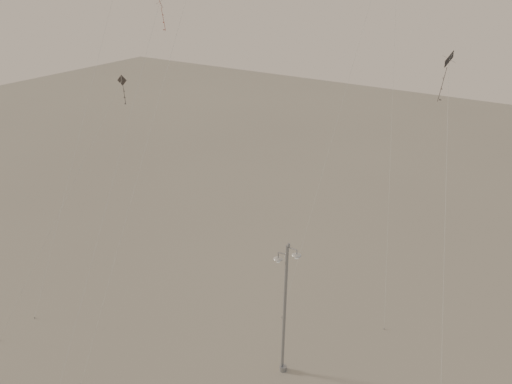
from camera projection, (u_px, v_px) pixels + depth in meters
The scene contains 4 objects.
street_lamp at pixel (285, 306), 31.54m from camera, with size 1.62×0.57×8.45m.
kite_3 at pixel (135, 101), 31.34m from camera, with size 3.41×14.16×20.29m.
kite_4 at pixel (446, 160), 24.20m from camera, with size 4.79×9.41×18.70m.
kite_6 at pixel (92, 146), 33.25m from camera, with size 5.87×7.47×16.15m.
Camera 1 is at (15.13, -16.21, 22.68)m, focal length 40.00 mm.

